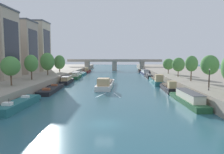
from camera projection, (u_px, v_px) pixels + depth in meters
The scene contains 29 objects.
ground_plane at pixel (104, 124), 28.45m from camera, with size 400.00×400.00×0.00m, color #2D6070.
quay_left at pixel (24, 76), 83.90m from camera, with size 36.00×170.00×2.48m, color gray.
quay_right at pixel (204, 76), 82.19m from camera, with size 36.00×170.00×2.48m, color gray.
barge_midriver at pixel (106, 84), 62.32m from camera, with size 4.91×20.04×3.13m.
wake_behind_barge at pixel (109, 95), 49.39m from camera, with size 5.60×6.01×0.03m.
moored_boat_left_near at pixel (19, 104), 37.14m from camera, with size 2.93×13.35×2.43m.
moored_boat_left_end at pixel (51, 89), 54.80m from camera, with size 3.69×15.99×2.11m.
moored_boat_left_midway at pixel (67, 80), 71.05m from camera, with size 2.85×12.67×2.42m.
moored_boat_left_second at pixel (76, 75), 87.16m from camera, with size 3.13×13.73×2.60m.
moored_boat_left_far at pixel (82, 74), 102.62m from camera, with size 2.72×13.49×2.13m.
moored_boat_left_gap_after at pixel (88, 71), 118.97m from camera, with size 2.59×13.93×2.94m.
moored_boat_right_end at pixel (188, 98), 40.29m from camera, with size 3.07×15.89×2.46m.
moored_boat_right_far at pixel (168, 87), 54.83m from camera, with size 2.59×12.26×3.06m.
moored_boat_right_midway at pixel (157, 80), 70.43m from camera, with size 3.55×17.06×3.35m.
moored_boat_right_near at pixel (148, 76), 89.28m from camera, with size 2.15×12.12×2.40m.
moored_boat_right_upstream at pixel (145, 72), 105.21m from camera, with size 3.35×16.82×2.42m.
moored_boat_right_gap_after at pixel (140, 71), 120.69m from camera, with size 1.95×10.62×2.31m.
tree_left_second at pixel (11, 66), 47.17m from camera, with size 4.14×4.14×6.44m.
tree_left_midway at pixel (31, 63), 59.00m from camera, with size 3.71×3.71×6.85m.
tree_left_nearest at pixel (47, 62), 72.36m from camera, with size 4.70×4.70×7.59m.
tree_left_far at pixel (59, 62), 87.46m from camera, with size 4.49×4.49×6.86m.
tree_right_nearest at pixel (210, 65), 44.28m from camera, with size 3.63×3.63×6.70m.
tree_right_distant at pixel (191, 64), 55.71m from camera, with size 3.21×3.21×6.59m.
tree_right_third at pixel (178, 65), 66.93m from camera, with size 3.86×3.86×6.02m.
tree_right_midway at pixel (168, 64), 78.53m from camera, with size 4.03×4.03×5.57m.
lamppost_right_bank at pixel (209, 78), 40.50m from camera, with size 0.28×0.28×4.11m.
building_left_far_end at pixel (15, 47), 79.08m from camera, with size 13.86×10.81×19.42m.
building_left_tall at pixel (32, 46), 94.77m from camera, with size 13.63×11.23×21.53m.
bridge_far at pixel (114, 63), 132.62m from camera, with size 57.83×4.40×6.96m.
Camera 1 is at (1.74, -27.67, 8.98)m, focal length 34.43 mm.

